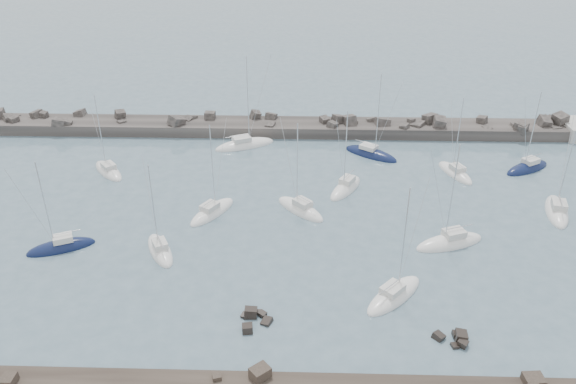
{
  "coord_description": "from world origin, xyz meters",
  "views": [
    {
      "loc": [
        0.14,
        -50.62,
        36.66
      ],
      "look_at": [
        -1.7,
        12.0,
        2.57
      ],
      "focal_mm": 35.0,
      "sensor_mm": 36.0,
      "label": 1
    }
  ],
  "objects_px": {
    "sailboat_6": "(346,188)",
    "sailboat_9": "(450,243)",
    "sailboat_4": "(245,145)",
    "sailboat_5": "(300,209)",
    "sailboat_2": "(61,247)",
    "sailboat_7": "(394,296)",
    "sailboat_10": "(455,173)",
    "sailboat_3": "(212,212)",
    "sailboat_12": "(557,212)",
    "sailboat_1": "(109,171)",
    "sailboat_13": "(527,168)",
    "sailboat_14": "(160,251)",
    "sailboat_8": "(371,154)"
  },
  "relations": [
    {
      "from": "sailboat_1",
      "to": "sailboat_2",
      "type": "relative_size",
      "value": 1.03
    },
    {
      "from": "sailboat_1",
      "to": "sailboat_13",
      "type": "height_order",
      "value": "sailboat_13"
    },
    {
      "from": "sailboat_12",
      "to": "sailboat_14",
      "type": "relative_size",
      "value": 1.16
    },
    {
      "from": "sailboat_5",
      "to": "sailboat_8",
      "type": "bearing_deg",
      "value": 58.15
    },
    {
      "from": "sailboat_6",
      "to": "sailboat_10",
      "type": "xyz_separation_m",
      "value": [
        16.19,
        5.24,
        -0.01
      ]
    },
    {
      "from": "sailboat_1",
      "to": "sailboat_2",
      "type": "bearing_deg",
      "value": -87.98
    },
    {
      "from": "sailboat_2",
      "to": "sailboat_9",
      "type": "xyz_separation_m",
      "value": [
        44.99,
        2.28,
        0.0
      ]
    },
    {
      "from": "sailboat_12",
      "to": "sailboat_7",
      "type": "bearing_deg",
      "value": -142.96
    },
    {
      "from": "sailboat_10",
      "to": "sailboat_13",
      "type": "distance_m",
      "value": 11.18
    },
    {
      "from": "sailboat_2",
      "to": "sailboat_10",
      "type": "xyz_separation_m",
      "value": [
        49.86,
        20.64,
        -0.01
      ]
    },
    {
      "from": "sailboat_5",
      "to": "sailboat_12",
      "type": "height_order",
      "value": "sailboat_12"
    },
    {
      "from": "sailboat_2",
      "to": "sailboat_5",
      "type": "relative_size",
      "value": 0.95
    },
    {
      "from": "sailboat_12",
      "to": "sailboat_5",
      "type": "bearing_deg",
      "value": -179.33
    },
    {
      "from": "sailboat_3",
      "to": "sailboat_8",
      "type": "bearing_deg",
      "value": 39.79
    },
    {
      "from": "sailboat_5",
      "to": "sailboat_7",
      "type": "distance_m",
      "value": 19.62
    },
    {
      "from": "sailboat_4",
      "to": "sailboat_9",
      "type": "distance_m",
      "value": 38.27
    },
    {
      "from": "sailboat_5",
      "to": "sailboat_13",
      "type": "height_order",
      "value": "sailboat_13"
    },
    {
      "from": "sailboat_4",
      "to": "sailboat_5",
      "type": "relative_size",
      "value": 1.21
    },
    {
      "from": "sailboat_7",
      "to": "sailboat_12",
      "type": "height_order",
      "value": "sailboat_12"
    },
    {
      "from": "sailboat_2",
      "to": "sailboat_14",
      "type": "distance_m",
      "value": 11.55
    },
    {
      "from": "sailboat_5",
      "to": "sailboat_6",
      "type": "distance_m",
      "value": 8.55
    },
    {
      "from": "sailboat_2",
      "to": "sailboat_14",
      "type": "bearing_deg",
      "value": -1.43
    },
    {
      "from": "sailboat_9",
      "to": "sailboat_3",
      "type": "bearing_deg",
      "value": 167.83
    },
    {
      "from": "sailboat_7",
      "to": "sailboat_14",
      "type": "distance_m",
      "value": 26.64
    },
    {
      "from": "sailboat_3",
      "to": "sailboat_14",
      "type": "xyz_separation_m",
      "value": [
        -4.67,
        -8.77,
        0.01
      ]
    },
    {
      "from": "sailboat_6",
      "to": "sailboat_1",
      "type": "bearing_deg",
      "value": 172.76
    },
    {
      "from": "sailboat_5",
      "to": "sailboat_1",
      "type": "bearing_deg",
      "value": 159.98
    },
    {
      "from": "sailboat_3",
      "to": "sailboat_12",
      "type": "relative_size",
      "value": 0.94
    },
    {
      "from": "sailboat_1",
      "to": "sailboat_13",
      "type": "bearing_deg",
      "value": 2.52
    },
    {
      "from": "sailboat_2",
      "to": "sailboat_13",
      "type": "relative_size",
      "value": 0.93
    },
    {
      "from": "sailboat_9",
      "to": "sailboat_6",
      "type": "bearing_deg",
      "value": 130.77
    },
    {
      "from": "sailboat_1",
      "to": "sailboat_9",
      "type": "bearing_deg",
      "value": -20.95
    },
    {
      "from": "sailboat_10",
      "to": "sailboat_7",
      "type": "bearing_deg",
      "value": -114.22
    },
    {
      "from": "sailboat_8",
      "to": "sailboat_13",
      "type": "xyz_separation_m",
      "value": [
        22.64,
        -4.36,
        0.01
      ]
    },
    {
      "from": "sailboat_1",
      "to": "sailboat_4",
      "type": "distance_m",
      "value": 21.44
    },
    {
      "from": "sailboat_10",
      "to": "sailboat_8",
      "type": "bearing_deg",
      "value": 151.92
    },
    {
      "from": "sailboat_2",
      "to": "sailboat_7",
      "type": "relative_size",
      "value": 0.91
    },
    {
      "from": "sailboat_6",
      "to": "sailboat_9",
      "type": "bearing_deg",
      "value": -49.23
    },
    {
      "from": "sailboat_2",
      "to": "sailboat_8",
      "type": "height_order",
      "value": "sailboat_8"
    },
    {
      "from": "sailboat_9",
      "to": "sailboat_8",
      "type": "bearing_deg",
      "value": 105.34
    },
    {
      "from": "sailboat_2",
      "to": "sailboat_6",
      "type": "distance_m",
      "value": 37.03
    },
    {
      "from": "sailboat_1",
      "to": "sailboat_6",
      "type": "distance_m",
      "value": 34.65
    },
    {
      "from": "sailboat_10",
      "to": "sailboat_3",
      "type": "bearing_deg",
      "value": -160.13
    },
    {
      "from": "sailboat_3",
      "to": "sailboat_14",
      "type": "relative_size",
      "value": 1.09
    },
    {
      "from": "sailboat_1",
      "to": "sailboat_14",
      "type": "height_order",
      "value": "sailboat_1"
    },
    {
      "from": "sailboat_10",
      "to": "sailboat_13",
      "type": "relative_size",
      "value": 0.94
    },
    {
      "from": "sailboat_12",
      "to": "sailboat_10",
      "type": "bearing_deg",
      "value": 134.09
    },
    {
      "from": "sailboat_3",
      "to": "sailboat_12",
      "type": "distance_m",
      "value": 44.09
    },
    {
      "from": "sailboat_14",
      "to": "sailboat_4",
      "type": "bearing_deg",
      "value": 77.31
    },
    {
      "from": "sailboat_2",
      "to": "sailboat_10",
      "type": "bearing_deg",
      "value": 22.49
    }
  ]
}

